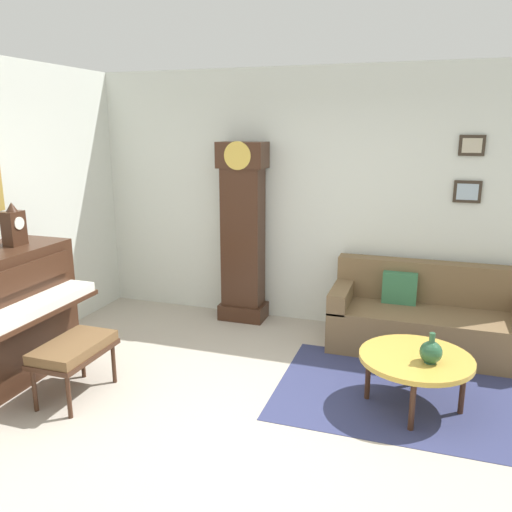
{
  "coord_description": "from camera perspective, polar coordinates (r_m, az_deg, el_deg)",
  "views": [
    {
      "loc": [
        1.17,
        -3.2,
        2.17
      ],
      "look_at": [
        -0.31,
        1.26,
        1.0
      ],
      "focal_mm": 36.24,
      "sensor_mm": 36.0,
      "label": 1
    }
  ],
  "objects": [
    {
      "name": "mantel_clock",
      "position": [
        4.98,
        -25.16,
        3.02
      ],
      "size": [
        0.13,
        0.18,
        0.38
      ],
      "color": "#3D2316",
      "rests_on": "piano"
    },
    {
      "name": "coffee_table",
      "position": [
        4.31,
        17.23,
        -10.87
      ],
      "size": [
        0.88,
        0.88,
        0.43
      ],
      "color": "gold",
      "rests_on": "ground_plane"
    },
    {
      "name": "couch",
      "position": [
        5.47,
        18.44,
        -6.59
      ],
      "size": [
        1.9,
        0.8,
        0.84
      ],
      "color": "brown",
      "rests_on": "ground_plane"
    },
    {
      "name": "area_rug",
      "position": [
        4.63,
        16.04,
        -14.5
      ],
      "size": [
        2.1,
        1.5,
        0.01
      ],
      "primitive_type": "cube",
      "color": "navy",
      "rests_on": "ground_plane"
    },
    {
      "name": "wall_back",
      "position": [
        5.77,
        6.57,
        6.26
      ],
      "size": [
        5.3,
        0.13,
        2.8
      ],
      "color": "silver",
      "rests_on": "ground_plane"
    },
    {
      "name": "piano_bench",
      "position": [
        4.52,
        -19.46,
        -9.81
      ],
      "size": [
        0.42,
        0.7,
        0.48
      ],
      "color": "#3D2316",
      "rests_on": "ground_plane"
    },
    {
      "name": "green_jug",
      "position": [
        4.19,
        18.75,
        -9.99
      ],
      "size": [
        0.17,
        0.17,
        0.24
      ],
      "color": "#234C33",
      "rests_on": "coffee_table"
    },
    {
      "name": "grandfather_clock",
      "position": [
        5.82,
        -1.45,
        2.06
      ],
      "size": [
        0.52,
        0.34,
        2.03
      ],
      "color": "#3D2316",
      "rests_on": "ground_plane"
    },
    {
      "name": "ground_plane",
      "position": [
        4.07,
        -1.57,
        -19.11
      ],
      "size": [
        6.4,
        6.0,
        0.1
      ],
      "primitive_type": "cube",
      "color": "#B2A899"
    }
  ]
}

